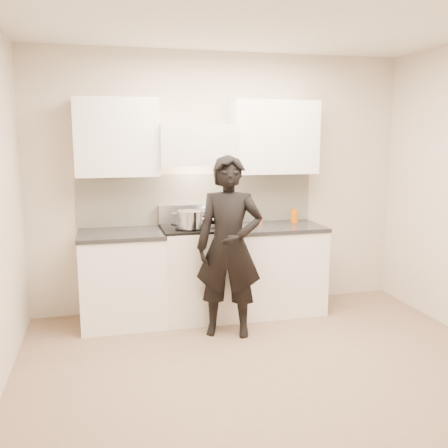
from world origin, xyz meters
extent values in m
plane|color=#8B6B52|center=(0.00, 0.00, 0.00)|extent=(4.00, 4.00, 0.00)
cube|color=beige|center=(0.00, 1.75, 1.35)|extent=(4.00, 0.04, 2.70)
cube|color=beige|center=(0.00, -1.75, 1.35)|extent=(4.00, 0.04, 2.70)
cube|color=silver|center=(0.00, 0.00, 2.69)|extent=(4.00, 3.50, 0.02)
cube|color=white|center=(-0.25, 1.74, 1.19)|extent=(2.50, 0.02, 0.53)
cube|color=#B1B2BC|center=(-0.30, 1.70, 1.03)|extent=(0.76, 0.08, 0.20)
cube|color=silver|center=(-0.30, 1.55, 1.75)|extent=(0.76, 0.40, 0.40)
cylinder|color=#A0A3B4|center=(-0.30, 1.37, 1.57)|extent=(0.66, 0.02, 0.02)
cube|color=white|center=(0.53, 1.58, 1.83)|extent=(0.90, 0.33, 0.75)
cube|color=white|center=(-1.08, 1.58, 1.83)|extent=(0.80, 0.33, 0.75)
cube|color=beige|center=(0.13, 1.73, 1.10)|extent=(0.08, 0.01, 0.12)
cube|color=silver|center=(-0.30, 1.43, 0.46)|extent=(0.76, 0.65, 0.92)
cube|color=black|center=(-0.30, 1.43, 0.93)|extent=(0.76, 0.65, 0.02)
cube|color=silver|center=(-0.14, 1.54, 0.95)|extent=(0.36, 0.34, 0.01)
cylinder|color=#A0A3B4|center=(-0.30, 1.13, 0.78)|extent=(0.62, 0.02, 0.02)
cylinder|color=black|center=(-0.48, 1.28, 0.95)|extent=(0.18, 0.18, 0.01)
cylinder|color=black|center=(-0.12, 1.28, 0.95)|extent=(0.18, 0.18, 0.01)
cylinder|color=black|center=(-0.48, 1.57, 0.95)|extent=(0.18, 0.18, 0.01)
cylinder|color=black|center=(-0.12, 1.57, 0.95)|extent=(0.18, 0.18, 0.01)
cube|color=white|center=(0.53, 1.43, 0.44)|extent=(0.90, 0.65, 0.88)
cube|color=black|center=(0.53, 1.43, 0.90)|extent=(0.92, 0.67, 0.04)
cube|color=white|center=(-1.08, 1.43, 0.44)|extent=(0.80, 0.65, 0.88)
cube|color=black|center=(-1.08, 1.43, 0.90)|extent=(0.82, 0.67, 0.04)
ellipsoid|color=#A0A3B4|center=(-0.12, 1.57, 1.04)|extent=(0.30, 0.30, 0.17)
torus|color=#A0A3B4|center=(-0.12, 1.57, 1.08)|extent=(0.32, 0.32, 0.01)
ellipsoid|color=#C3AF8F|center=(-0.12, 1.57, 1.03)|extent=(0.17, 0.17, 0.08)
cylinder|color=white|center=(-0.17, 1.45, 1.13)|extent=(0.03, 0.22, 0.16)
cylinder|color=#A0A3B4|center=(-0.42, 1.28, 1.04)|extent=(0.27, 0.27, 0.17)
cube|color=#A0A3B4|center=(-0.58, 1.29, 1.11)|extent=(0.05, 0.03, 0.01)
cube|color=#A0A3B4|center=(-0.27, 1.27, 1.11)|extent=(0.05, 0.03, 0.01)
cylinder|color=#B1B2BC|center=(0.15, 1.63, 1.00)|extent=(0.11, 0.11, 0.16)
cylinder|color=black|center=(0.17, 1.62, 1.08)|extent=(0.01, 0.01, 0.27)
cylinder|color=white|center=(0.17, 1.64, 1.08)|extent=(0.01, 0.01, 0.27)
cylinder|color=#B1B2BC|center=(0.16, 1.65, 1.08)|extent=(0.01, 0.01, 0.27)
cylinder|color=black|center=(0.14, 1.65, 1.08)|extent=(0.01, 0.01, 0.27)
cylinder|color=#B1B2BC|center=(0.13, 1.63, 1.08)|extent=(0.01, 0.01, 0.27)
cylinder|color=white|center=(0.13, 1.61, 1.08)|extent=(0.01, 0.01, 0.27)
cylinder|color=black|center=(0.14, 1.60, 1.08)|extent=(0.01, 0.01, 0.27)
cylinder|color=#B1B2BC|center=(0.16, 1.60, 1.08)|extent=(0.01, 0.01, 0.27)
cylinder|color=#CF5C29|center=(0.40, 1.58, 0.95)|extent=(0.04, 0.04, 0.07)
cylinder|color=#B53619|center=(0.40, 1.58, 1.00)|extent=(0.04, 0.04, 0.02)
cylinder|color=#C95904|center=(0.77, 1.56, 0.99)|extent=(0.08, 0.08, 0.14)
imported|color=black|center=(-0.13, 0.90, 0.84)|extent=(0.71, 0.58, 1.67)
camera|label=1|loc=(-1.24, -3.43, 1.83)|focal=40.00mm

